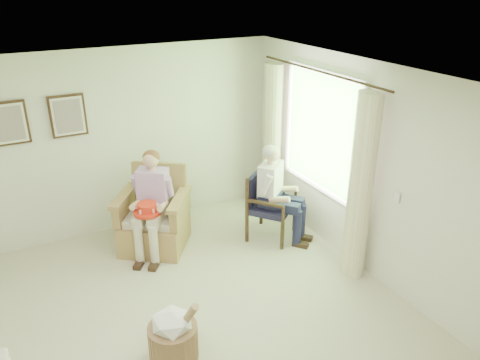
{
  "coord_description": "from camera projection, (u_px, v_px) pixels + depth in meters",
  "views": [
    {
      "loc": [
        -1.25,
        -3.48,
        3.47
      ],
      "look_at": [
        1.32,
        1.32,
        1.05
      ],
      "focal_mm": 35.0,
      "sensor_mm": 36.0,
      "label": 1
    }
  ],
  "objects": [
    {
      "name": "person_wicker",
      "position": [
        154.0,
        196.0,
        6.07
      ],
      "size": [
        0.4,
        0.62,
        1.38
      ],
      "rotation": [
        0.0,
        0.0,
        -0.63
      ],
      "color": "beige",
      "rests_on": "ground"
    },
    {
      "name": "framed_print_right",
      "position": [
        68.0,
        116.0,
        6.02
      ],
      "size": [
        0.45,
        0.05,
        0.55
      ],
      "color": "#382114",
      "rests_on": "back_wall"
    },
    {
      "name": "window",
      "position": [
        321.0,
        129.0,
        6.14
      ],
      "size": [
        0.13,
        2.5,
        1.63
      ],
      "color": "#2D6B23",
      "rests_on": "right_wall"
    },
    {
      "name": "hatbox",
      "position": [
        173.0,
        335.0,
        4.51
      ],
      "size": [
        0.52,
        0.52,
        0.71
      ],
      "color": "tan",
      "rests_on": "ground"
    },
    {
      "name": "curtain_left",
      "position": [
        360.0,
        189.0,
        5.47
      ],
      "size": [
        0.34,
        0.34,
        2.3
      ],
      "primitive_type": "cylinder",
      "color": "beige",
      "rests_on": "ground"
    },
    {
      "name": "wood_armchair",
      "position": [
        269.0,
        201.0,
        6.6
      ],
      "size": [
        0.61,
        0.57,
        0.93
      ],
      "rotation": [
        0.0,
        0.0,
        0.67
      ],
      "color": "black",
      "rests_on": "ground"
    },
    {
      "name": "wicker_armchair",
      "position": [
        153.0,
        223.0,
        6.37
      ],
      "size": [
        0.86,
        0.85,
        1.1
      ],
      "rotation": [
        0.0,
        0.0,
        -0.63
      ],
      "color": "tan",
      "rests_on": "ground"
    },
    {
      "name": "ceiling",
      "position": [
        172.0,
        93.0,
        3.69
      ],
      "size": [
        5.0,
        5.5,
        0.02
      ],
      "primitive_type": "cube",
      "color": "white",
      "rests_on": "back_wall"
    },
    {
      "name": "right_wall",
      "position": [
        386.0,
        182.0,
        5.3
      ],
      "size": [
        0.04,
        5.5,
        2.6
      ],
      "primitive_type": "cube",
      "color": "silver",
      "rests_on": "ground"
    },
    {
      "name": "red_hat",
      "position": [
        147.0,
        209.0,
        5.91
      ],
      "size": [
        0.35,
        0.35,
        0.14
      ],
      "color": "red",
      "rests_on": "person_wicker"
    },
    {
      "name": "curtain_right",
      "position": [
        272.0,
        141.0,
        7.05
      ],
      "size": [
        0.34,
        0.34,
        2.3
      ],
      "primitive_type": "cylinder",
      "color": "beige",
      "rests_on": "ground"
    },
    {
      "name": "back_wall",
      "position": [
        107.0,
        145.0,
        6.44
      ],
      "size": [
        5.0,
        0.04,
        2.6
      ],
      "primitive_type": "cube",
      "color": "silver",
      "rests_on": "ground"
    },
    {
      "name": "person_dark",
      "position": [
        275.0,
        188.0,
        6.36
      ],
      "size": [
        0.4,
        0.63,
        1.35
      ],
      "rotation": [
        0.0,
        0.0,
        0.67
      ],
      "color": "#1B1B3C",
      "rests_on": "ground"
    },
    {
      "name": "floor",
      "position": [
        187.0,
        345.0,
        4.75
      ],
      "size": [
        5.5,
        5.5,
        0.0
      ],
      "primitive_type": "plane",
      "color": "beige",
      "rests_on": "ground"
    },
    {
      "name": "framed_print_left",
      "position": [
        9.0,
        124.0,
        5.72
      ],
      "size": [
        0.45,
        0.05,
        0.55
      ],
      "color": "#382114",
      "rests_on": "back_wall"
    }
  ]
}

